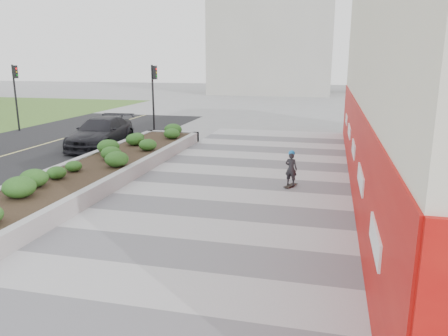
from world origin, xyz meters
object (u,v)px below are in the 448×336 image
(planter, at_px, (91,171))
(traffic_signal_far, at_px, (16,88))
(traffic_signal_near, at_px, (154,89))
(skateboarder, at_px, (291,168))
(car_dark, at_px, (101,133))

(planter, height_order, traffic_signal_far, traffic_signal_far)
(traffic_signal_near, relative_size, skateboarder, 3.10)
(traffic_signal_near, xyz_separation_m, car_dark, (-1.27, -4.26, -1.99))
(traffic_signal_far, bearing_deg, car_dark, -25.37)
(traffic_signal_near, bearing_deg, traffic_signal_far, -176.89)
(traffic_signal_far, xyz_separation_m, car_dark, (7.93, -3.76, -1.99))
(planter, distance_m, car_dark, 6.93)
(planter, relative_size, car_dark, 3.39)
(traffic_signal_near, height_order, skateboarder, traffic_signal_near)
(planter, distance_m, traffic_signal_near, 10.90)
(planter, relative_size, traffic_signal_near, 4.29)
(traffic_signal_near, height_order, car_dark, traffic_signal_near)
(planter, height_order, traffic_signal_near, traffic_signal_near)
(skateboarder, xyz_separation_m, car_dark, (-10.35, 5.22, 0.08))
(planter, height_order, car_dark, car_dark)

